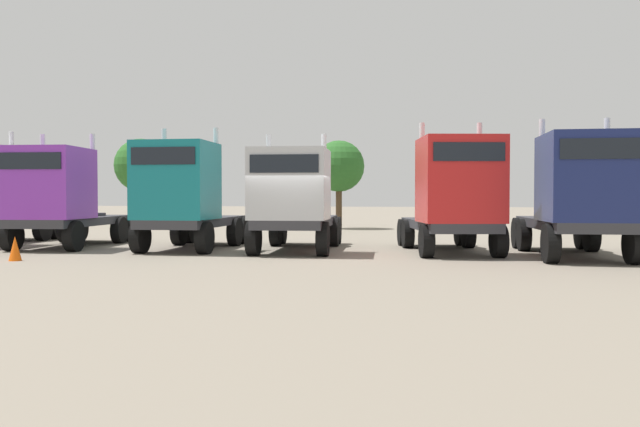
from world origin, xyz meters
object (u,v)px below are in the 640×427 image
object	(u,v)px
semi_truck_teal	(183,195)
semi_truck_red	(455,195)
semi_truck_navy	(580,194)
traffic_cone_near	(15,248)
semi_truck_purple	(59,197)
semi_truck_silver	(294,199)

from	to	relation	value
semi_truck_teal	semi_truck_red	distance (m)	9.09
semi_truck_navy	traffic_cone_near	xyz separation A→B (m)	(-16.05, -3.95, -1.57)
semi_truck_teal	semi_truck_red	bearing A→B (deg)	89.79
semi_truck_purple	semi_truck_red	bearing A→B (deg)	85.03
semi_truck_purple	semi_truck_silver	bearing A→B (deg)	84.13
semi_truck_navy	traffic_cone_near	bearing A→B (deg)	-80.65
semi_truck_teal	semi_truck_navy	distance (m)	12.70
traffic_cone_near	semi_truck_purple	bearing A→B (deg)	109.12
semi_truck_teal	semi_truck_silver	world-z (taller)	semi_truck_teal
semi_truck_teal	traffic_cone_near	bearing A→B (deg)	-43.46
semi_truck_navy	semi_truck_teal	bearing A→B (deg)	-95.20
semi_truck_red	semi_truck_navy	size ratio (longest dim) A/B	0.97
semi_truck_silver	semi_truck_navy	size ratio (longest dim) A/B	0.99
semi_truck_teal	semi_truck_silver	xyz separation A→B (m)	(3.84, 0.23, -0.14)
semi_truck_silver	semi_truck_navy	bearing A→B (deg)	81.18
traffic_cone_near	semi_truck_silver	bearing A→B (deg)	31.11
semi_truck_teal	semi_truck_red	xyz separation A→B (m)	(9.07, 0.64, 0.00)
semi_truck_purple	semi_truck_navy	world-z (taller)	semi_truck_navy
semi_truck_purple	semi_truck_teal	distance (m)	4.76
semi_truck_navy	traffic_cone_near	size ratio (longest dim) A/B	9.26
semi_truck_purple	semi_truck_navy	distance (m)	17.45
semi_truck_silver	traffic_cone_near	distance (m)	8.52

